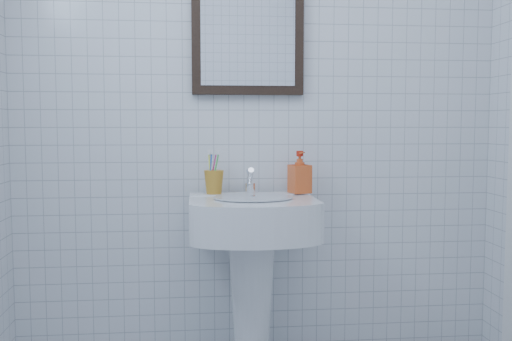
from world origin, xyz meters
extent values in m
cube|color=white|center=(0.00, 1.20, 1.25)|extent=(2.20, 0.02, 2.50)
cone|color=white|center=(-0.05, 1.01, 0.33)|extent=(0.21, 0.21, 0.66)
cube|color=white|center=(-0.05, 0.96, 0.72)|extent=(0.53, 0.38, 0.16)
cube|color=white|center=(-0.05, 1.11, 0.79)|extent=(0.53, 0.09, 0.03)
cylinder|color=silver|center=(-0.05, 0.93, 0.81)|extent=(0.33, 0.33, 0.01)
cylinder|color=white|center=(-0.05, 1.08, 0.83)|extent=(0.05, 0.05, 0.05)
cylinder|color=white|center=(-0.05, 1.07, 0.89)|extent=(0.02, 0.09, 0.08)
cylinder|color=white|center=(-0.05, 1.10, 0.87)|extent=(0.03, 0.05, 0.09)
imported|color=red|center=(0.17, 1.09, 0.90)|extent=(0.10, 0.11, 0.19)
cube|color=black|center=(-0.05, 1.18, 1.55)|extent=(0.50, 0.04, 0.62)
cube|color=white|center=(-0.05, 1.16, 1.55)|extent=(0.42, 0.00, 0.54)
camera|label=1|loc=(-0.28, -1.39, 1.10)|focal=40.00mm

